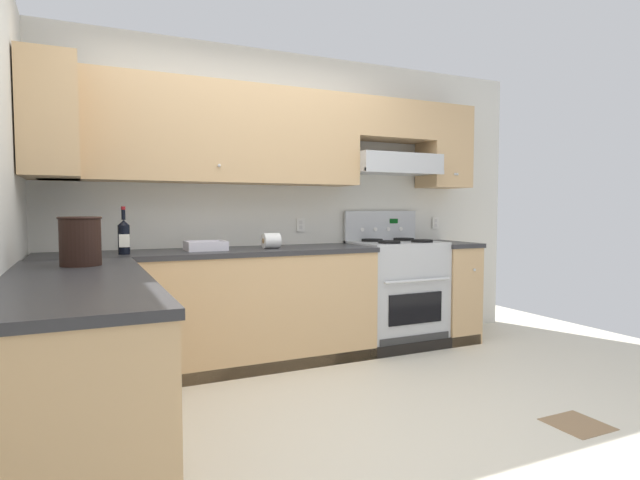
{
  "coord_description": "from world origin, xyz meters",
  "views": [
    {
      "loc": [
        -1.22,
        -2.57,
        1.22
      ],
      "look_at": [
        0.31,
        0.7,
        1.0
      ],
      "focal_mm": 28.73,
      "sensor_mm": 36.0,
      "label": 1
    }
  ],
  "objects": [
    {
      "name": "floor_accent_tile",
      "position": [
        1.3,
        -0.63,
        0.0
      ],
      "size": [
        0.3,
        0.3,
        0.01
      ],
      "primitive_type": "cube",
      "color": "olive",
      "rests_on": "ground_plane"
    },
    {
      "name": "ground_plane",
      "position": [
        0.0,
        0.0,
        0.0
      ],
      "size": [
        7.04,
        7.04,
        0.0
      ],
      "primitive_type": "plane",
      "color": "beige"
    },
    {
      "name": "bucket",
      "position": [
        -1.22,
        0.5,
        1.05
      ],
      "size": [
        0.23,
        0.23,
        0.27
      ],
      "color": "black",
      "rests_on": "counter_left_run"
    },
    {
      "name": "paper_towel_roll",
      "position": [
        0.13,
        1.22,
        0.97
      ],
      "size": [
        0.13,
        0.12,
        0.12
      ],
      "color": "white",
      "rests_on": "counter_back_run"
    },
    {
      "name": "bowl",
      "position": [
        -0.37,
        1.26,
        0.93
      ],
      "size": [
        0.29,
        0.24,
        0.07
      ],
      "color": "silver",
      "rests_on": "counter_back_run"
    },
    {
      "name": "stove",
      "position": [
        1.32,
        1.25,
        0.48
      ],
      "size": [
        0.76,
        0.62,
        1.2
      ],
      "color": "#B7BABC",
      "rests_on": "ground_plane"
    },
    {
      "name": "wall_back",
      "position": [
        0.39,
        1.53,
        1.48
      ],
      "size": [
        4.68,
        0.57,
        2.55
      ],
      "color": "silver",
      "rests_on": "ground_plane"
    },
    {
      "name": "counter_back_run",
      "position": [
        -0.03,
        1.24,
        0.45
      ],
      "size": [
        3.6,
        0.65,
        0.91
      ],
      "color": "tan",
      "rests_on": "ground_plane"
    },
    {
      "name": "wine_bottle",
      "position": [
        -0.95,
        1.15,
        1.04
      ],
      "size": [
        0.08,
        0.08,
        0.33
      ],
      "color": "black",
      "rests_on": "counter_back_run"
    },
    {
      "name": "counter_left_run",
      "position": [
        -1.24,
        -0.0,
        0.45
      ],
      "size": [
        0.63,
        1.91,
        0.91
      ],
      "color": "tan",
      "rests_on": "ground_plane"
    }
  ]
}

